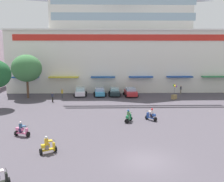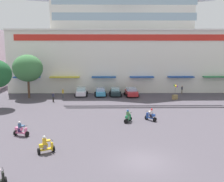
# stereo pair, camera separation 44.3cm
# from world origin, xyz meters

# --- Properties ---
(ground_plane) EXTENTS (128.00, 128.00, 0.00)m
(ground_plane) POSITION_xyz_m (0.00, 13.00, 0.00)
(ground_plane) COLOR #49434C
(colonial_building) EXTENTS (43.47, 16.26, 20.31)m
(colonial_building) POSITION_xyz_m (0.00, 35.88, 8.86)
(colonial_building) COLOR silver
(colonial_building) RESTS_ON ground
(plaza_tree_0) EXTENTS (5.10, 4.50, 7.45)m
(plaza_tree_0) POSITION_xyz_m (-16.43, 25.65, 5.13)
(plaza_tree_0) COLOR brown
(plaza_tree_0) RESTS_ON ground
(parked_car_0) EXTENTS (2.50, 4.46, 1.52)m
(parked_car_0) POSITION_xyz_m (-7.60, 27.50, 0.76)
(parked_car_0) COLOR silver
(parked_car_0) RESTS_ON ground
(parked_car_1) EXTENTS (2.40, 3.98, 1.44)m
(parked_car_1) POSITION_xyz_m (-4.12, 27.18, 0.73)
(parked_car_1) COLOR #3B90BD
(parked_car_1) RESTS_ON ground
(parked_car_2) EXTENTS (2.26, 4.23, 1.43)m
(parked_car_2) POSITION_xyz_m (-1.44, 27.43, 0.73)
(parked_car_2) COLOR #1B292D
(parked_car_2) RESTS_ON ground
(parked_car_3) EXTENTS (2.64, 3.96, 1.53)m
(parked_car_3) POSITION_xyz_m (1.39, 26.66, 0.78)
(parked_car_3) COLOR #B8292E
(parked_car_3) RESTS_ON ground
(scooter_rider_0) EXTENTS (1.33, 1.45, 1.52)m
(scooter_rider_0) POSITION_xyz_m (2.37, 11.25, 0.64)
(scooter_rider_0) COLOR black
(scooter_rider_0) RESTS_ON ground
(scooter_rider_2) EXTENTS (1.45, 1.12, 1.52)m
(scooter_rider_2) POSITION_xyz_m (-7.90, 1.73, 0.63)
(scooter_rider_2) COLOR black
(scooter_rider_2) RESTS_ON ground
(scooter_rider_3) EXTENTS (1.06, 1.51, 1.53)m
(scooter_rider_3) POSITION_xyz_m (-0.42, 10.63, 0.63)
(scooter_rider_3) COLOR black
(scooter_rider_3) RESTS_ON ground
(scooter_rider_4) EXTENTS (1.57, 0.93, 1.51)m
(scooter_rider_4) POSITION_xyz_m (-11.35, 5.97, 0.64)
(scooter_rider_4) COLOR black
(scooter_rider_4) RESTS_ON ground
(pedestrian_0) EXTENTS (0.45, 0.45, 1.60)m
(pedestrian_0) POSITION_xyz_m (-10.56, 25.53, 0.92)
(pedestrian_0) COLOR #40464A
(pedestrian_0) RESTS_ON ground
(pedestrian_1) EXTENTS (0.45, 0.45, 1.55)m
(pedestrian_1) POSITION_xyz_m (-11.56, 22.24, 0.88)
(pedestrian_1) COLOR black
(pedestrian_1) RESTS_ON ground
(pedestrian_2) EXTENTS (0.43, 0.43, 1.63)m
(pedestrian_2) POSITION_xyz_m (10.96, 28.61, 0.94)
(pedestrian_2) COLOR #786959
(pedestrian_2) RESTS_ON ground
(balloon_vendor_cart) EXTENTS (1.06, 1.06, 2.56)m
(balloon_vendor_cart) POSITION_xyz_m (8.51, 23.96, 0.92)
(balloon_vendor_cart) COLOR olive
(balloon_vendor_cart) RESTS_ON ground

